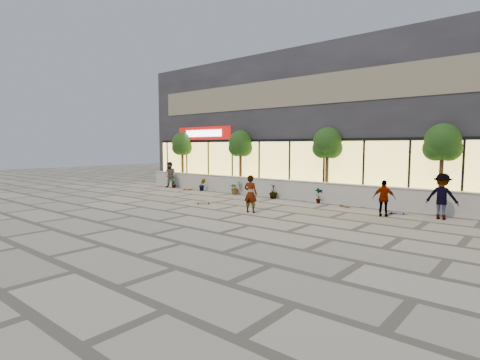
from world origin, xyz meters
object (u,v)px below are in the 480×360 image
Objects in this scene: skater_left at (170,175)px; skateboard_right_near at (344,206)px; skater_right_far at (442,196)px; skateboard_left at (187,189)px; tree_west at (182,145)px; tree_midwest at (241,145)px; tree_mideast at (327,145)px; skater_right_near at (384,198)px; skater_center at (251,194)px; skateboard_center at (203,202)px; skateboard_right_far at (398,212)px; tree_east at (442,144)px.

skateboard_right_near is (12.90, -0.10, -0.84)m from skater_left.
skater_right_far reaches higher than skateboard_left.
tree_west reaches higher than skateboard_left.
tree_midwest is at bearing 0.00° from tree_west.
tree_midwest is at bearing 180.00° from tree_mideast.
skateboard_left is at bearing -156.00° from tree_midwest.
skateboard_left is (-13.35, 1.26, -0.67)m from skater_right_near.
tree_midwest is at bearing -8.67° from skater_left.
skateboard_center is at bearing -20.37° from skater_center.
skateboard_center is at bearing -48.43° from skateboard_left.
skateboard_left is 1.07× the size of skateboard_right_far.
skater_right_near reaches higher than skateboard_right_near.
skater_left is 1.20× the size of skater_right_near.
tree_mideast is at bearing -4.22° from skateboard_left.
tree_mideast reaches higher than skateboard_right_far.
skater_right_far is (5.95, -1.88, -2.07)m from tree_mideast.
tree_midwest is 6.00m from tree_mideast.
skateboard_center is 0.89× the size of skateboard_left.
skater_right_far is (17.15, -0.48, 0.01)m from skater_left.
skater_center is 2.04× the size of skateboard_right_far.
skateboard_right_near is at bearing 157.09° from skateboard_right_far.
skater_center is 2.13× the size of skateboard_center.
skater_center is at bearing -138.96° from tree_east.
tree_east is 2.58× the size of skater_right_near.
tree_mideast is 5.45m from skateboard_right_far.
skateboard_right_near is at bearing -13.32° from skateboard_left.
tree_midwest is at bearing -28.41° from skater_right_near.
skater_right_far reaches higher than skateboard_center.
tree_west is at bearing 103.16° from skateboard_center.
tree_east is at bearing -7.56° from skateboard_left.
skater_left is at bearing -77.74° from tree_west.
skater_left is (-10.33, 4.14, 0.08)m from skater_center.
tree_west is at bearing 180.00° from tree_mideast.
skater_center reaches higher than skateboard_center.
skater_right_far is 2.52× the size of skateboard_right_near.
skateboard_center is (-4.20, -5.13, -2.90)m from tree_mideast.
skater_right_far reaches higher than skateboard_right_near.
skater_center is at bearing -160.09° from skateboard_right_far.
tree_mideast is at bearing 0.00° from tree_west.
skateboard_right_near is (13.20, -1.50, -2.91)m from tree_west.
tree_midwest is 2.58× the size of skater_right_near.
skater_right_near is 1.21m from skateboard_right_far.
skater_center is 4.84m from skateboard_right_near.
tree_mideast is 11.47m from skater_left.
tree_midwest is 7.86m from skater_center.
skater_right_near is 13.42m from skateboard_left.
tree_midwest reaches higher than skateboard_right_near.
tree_mideast is at bearing 140.78° from skateboard_right_far.
skater_center is at bearing -98.88° from skateboard_right_near.
skater_right_far reaches higher than skater_left.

